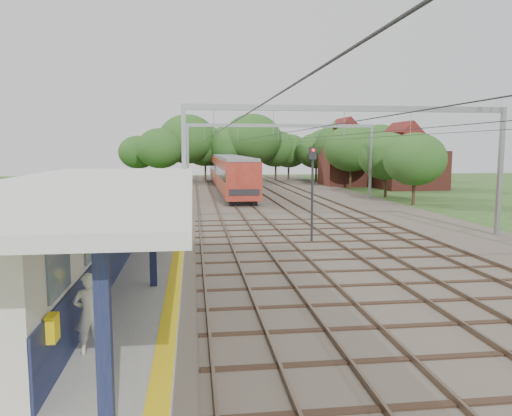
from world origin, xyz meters
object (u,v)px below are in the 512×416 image
person (89,313)px  train (228,171)px  bicycle (169,227)px  signal_post (312,181)px

person → train: size_ratio=0.05×
person → bicycle: 14.12m
person → signal_post: signal_post is taller
train → signal_post: (1.85, -33.66, 1.05)m
person → bicycle: person is taller
bicycle → signal_post: (7.13, -0.64, 2.29)m
train → signal_post: 33.73m
bicycle → train: bearing=-26.6°
bicycle → signal_post: signal_post is taller
bicycle → train: train is taller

